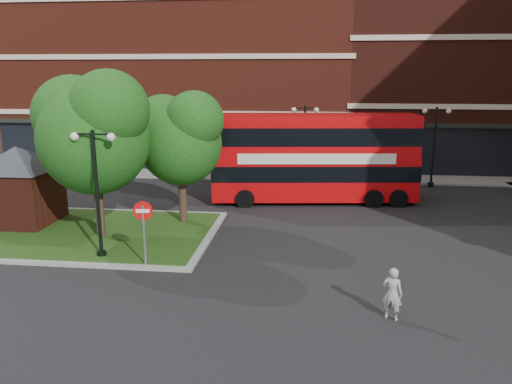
# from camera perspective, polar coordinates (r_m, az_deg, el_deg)

# --- Properties ---
(ground) EXTENTS (120.00, 120.00, 0.00)m
(ground) POSITION_cam_1_polar(r_m,az_deg,el_deg) (18.80, -1.70, -8.52)
(ground) COLOR black
(ground) RESTS_ON ground
(pavement_far) EXTENTS (44.00, 3.00, 0.12)m
(pavement_far) POSITION_cam_1_polar(r_m,az_deg,el_deg) (34.55, 2.20, 1.85)
(pavement_far) COLOR slate
(pavement_far) RESTS_ON ground
(terrace_far_left) EXTENTS (26.00, 12.00, 14.00)m
(terrace_far_left) POSITION_cam_1_polar(r_m,az_deg,el_deg) (42.56, -8.01, 13.34)
(terrace_far_left) COLOR maroon
(terrace_far_left) RESTS_ON ground
(terrace_far_right) EXTENTS (18.00, 12.00, 16.00)m
(terrace_far_right) POSITION_cam_1_polar(r_m,az_deg,el_deg) (42.81, 22.76, 13.79)
(terrace_far_right) COLOR #471911
(terrace_far_right) RESTS_ON ground
(traffic_island) EXTENTS (12.60, 7.60, 0.15)m
(traffic_island) POSITION_cam_1_polar(r_m,az_deg,el_deg) (23.86, -20.05, -4.35)
(traffic_island) COLOR gray
(traffic_island) RESTS_ON ground
(kiosk) EXTENTS (6.51, 6.51, 3.60)m
(kiosk) POSITION_cam_1_polar(r_m,az_deg,el_deg) (25.63, -25.49, 1.54)
(kiosk) COLOR #471911
(kiosk) RESTS_ON traffic_island
(tree_island_west) EXTENTS (5.40, 4.71, 7.21)m
(tree_island_west) POSITION_cam_1_polar(r_m,az_deg,el_deg) (21.93, -18.23, 6.94)
(tree_island_west) COLOR #2D2116
(tree_island_west) RESTS_ON ground
(tree_island_east) EXTENTS (4.46, 3.90, 6.29)m
(tree_island_east) POSITION_cam_1_polar(r_m,az_deg,el_deg) (23.30, -8.78, 6.44)
(tree_island_east) COLOR #2D2116
(tree_island_east) RESTS_ON ground
(lamp_island) EXTENTS (1.72, 0.36, 5.00)m
(lamp_island) POSITION_cam_1_polar(r_m,az_deg,el_deg) (19.66, -17.75, 0.45)
(lamp_island) COLOR black
(lamp_island) RESTS_ON ground
(lamp_far_left) EXTENTS (1.72, 0.36, 5.00)m
(lamp_far_left) POSITION_cam_1_polar(r_m,az_deg,el_deg) (32.03, 5.56, 5.89)
(lamp_far_left) COLOR black
(lamp_far_left) RESTS_ON ground
(lamp_far_right) EXTENTS (1.72, 0.36, 5.00)m
(lamp_far_right) POSITION_cam_1_polar(r_m,az_deg,el_deg) (32.88, 19.69, 5.36)
(lamp_far_right) COLOR black
(lamp_far_right) RESTS_ON ground
(bus) EXTENTS (11.34, 3.81, 4.25)m
(bus) POSITION_cam_1_polar(r_m,az_deg,el_deg) (27.62, 6.64, 4.55)
(bus) COLOR #C0070B
(bus) RESTS_ON ground
(woman) EXTENTS (0.69, 0.58, 1.60)m
(woman) POSITION_cam_1_polar(r_m,az_deg,el_deg) (15.29, 15.32, -11.14)
(woman) COLOR #99999C
(woman) RESTS_ON ground
(car_silver) EXTENTS (4.50, 2.25, 1.47)m
(car_silver) POSITION_cam_1_polar(r_m,az_deg,el_deg) (32.49, 1.34, 2.32)
(car_silver) COLOR #B0B3B7
(car_silver) RESTS_ON ground
(car_white) EXTENTS (4.53, 1.65, 1.48)m
(car_white) POSITION_cam_1_polar(r_m,az_deg,el_deg) (33.99, 11.93, 2.54)
(car_white) COLOR silver
(car_white) RESTS_ON ground
(no_entry_sign) EXTENTS (0.70, 0.16, 2.55)m
(no_entry_sign) POSITION_cam_1_polar(r_m,az_deg,el_deg) (18.55, -12.75, -3.23)
(no_entry_sign) COLOR slate
(no_entry_sign) RESTS_ON ground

